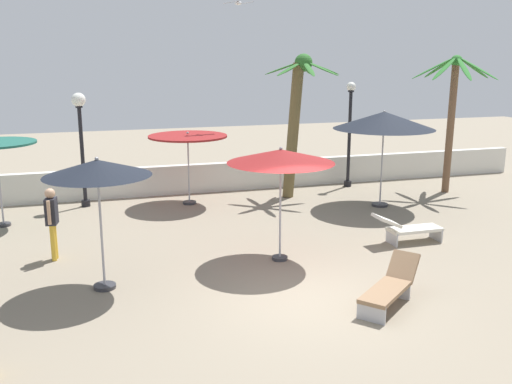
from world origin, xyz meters
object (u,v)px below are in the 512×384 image
Objects in this scene: lamp_post_1 at (81,130)px; guest_1 at (52,217)px; lounge_chair_0 at (390,286)px; lounge_chair_1 at (407,228)px; patio_umbrella_4 at (384,121)px; palm_tree_0 at (452,103)px; lamp_post_0 at (350,127)px; patio_umbrella_5 at (188,139)px; patio_umbrella_2 at (97,169)px; palm_tree_1 at (297,109)px; patio_umbrella_0 at (281,157)px; seagull_0 at (238,3)px.

lamp_post_1 reaches higher than guest_1.
guest_1 is at bearing 144.16° from lounge_chair_0.
patio_umbrella_4 is at bearing 71.65° from lounge_chair_1.
lounge_chair_1 is 1.06× the size of guest_1.
palm_tree_0 is at bearing 46.66° from lounge_chair_1.
patio_umbrella_4 is 0.67× the size of palm_tree_0.
lamp_post_0 is 6.88m from lounge_chair_1.
patio_umbrella_2 is at bearing -114.83° from patio_umbrella_5.
patio_umbrella_0 is at bearing -113.95° from palm_tree_1.
palm_tree_1 is (-2.14, 2.03, 0.25)m from patio_umbrella_4.
patio_umbrella_2 is at bearing -155.51° from palm_tree_0.
lamp_post_0 is at bearing 1.27° from lamp_post_1.
patio_umbrella_2 is 1.54× the size of lounge_chair_0.
lamp_post_0 is (-2.96, 1.82, -0.94)m from palm_tree_0.
lounge_chair_0 is at bearing -35.84° from guest_1.
palm_tree_1 reaches higher than lounge_chair_1.
palm_tree_0 reaches higher than patio_umbrella_5.
patio_umbrella_4 is 1.26× the size of patio_umbrella_5.
lounge_chair_0 is at bearing -98.86° from palm_tree_1.
patio_umbrella_0 is 1.50× the size of lounge_chair_0.
guest_1 is at bearing -152.94° from lamp_post_0.
patio_umbrella_4 is 6.11m from seagull_0.
patio_umbrella_0 is 6.40m from palm_tree_1.
lamp_post_0 is 11.40m from guest_1.
patio_umbrella_0 is 5.97m from patio_umbrella_5.
patio_umbrella_0 is 4.12m from lounge_chair_1.
patio_umbrella_5 is at bearing 173.97° from palm_tree_0.
patio_umbrella_5 is at bearing 65.17° from patio_umbrella_2.
patio_umbrella_2 is 6.20m from lounge_chair_0.
patio_umbrella_2 is at bearing -63.74° from guest_1.
patio_umbrella_4 is 3.42m from palm_tree_0.
lamp_post_1 is 3.34× the size of seagull_0.
patio_umbrella_5 is 1.45× the size of guest_1.
palm_tree_0 is 4.38× the size of seagull_0.
patio_umbrella_0 is 0.57× the size of palm_tree_0.
palm_tree_1 is at bearing 99.73° from lounge_chair_1.
seagull_0 reaches higher than guest_1.
patio_umbrella_5 is at bearing 179.61° from palm_tree_1.
guest_1 is at bearing -133.11° from patio_umbrella_5.
lamp_post_1 is 1.96× the size of lounge_chair_1.
patio_umbrella_5 is at bearing -171.92° from lamp_post_0.
lamp_post_1 is 5.21m from guest_1.
lamp_post_0 reaches higher than patio_umbrella_5.
lounge_chair_0 is at bearing -130.42° from palm_tree_0.
patio_umbrella_4 is at bearing 38.77° from patio_umbrella_0.
seagull_0 reaches higher than lounge_chair_1.
guest_1 reaches higher than lounge_chair_1.
lamp_post_0 reaches higher than patio_umbrella_2.
patio_umbrella_4 is at bearing -161.14° from palm_tree_0.
lamp_post_0 is (6.08, 0.86, 0.07)m from patio_umbrella_5.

